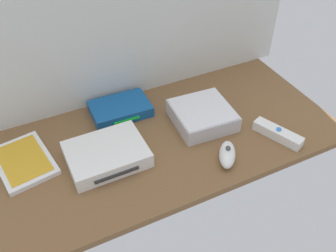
% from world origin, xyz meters
% --- Properties ---
extents(ground_plane, '(1.00, 0.48, 0.02)m').
position_xyz_m(ground_plane, '(0.00, 0.00, -0.01)').
color(ground_plane, brown).
rests_on(ground_plane, ground).
extents(back_wall, '(1.10, 0.01, 0.64)m').
position_xyz_m(back_wall, '(0.00, 0.25, 0.32)').
color(back_wall, silver).
rests_on(back_wall, ground).
extents(game_console, '(0.21, 0.17, 0.04)m').
position_xyz_m(game_console, '(-0.19, -0.01, 0.02)').
color(game_console, white).
rests_on(game_console, ground_plane).
extents(mini_computer, '(0.18, 0.18, 0.05)m').
position_xyz_m(mini_computer, '(0.12, 0.01, 0.03)').
color(mini_computer, silver).
rests_on(mini_computer, ground_plane).
extents(game_case, '(0.16, 0.21, 0.02)m').
position_xyz_m(game_case, '(-0.40, 0.07, 0.01)').
color(game_case, white).
rests_on(game_case, ground_plane).
extents(network_router, '(0.18, 0.13, 0.03)m').
position_xyz_m(network_router, '(-0.09, 0.16, 0.02)').
color(network_router, '#145193').
rests_on(network_router, ground_plane).
extents(remote_wand, '(0.09, 0.15, 0.03)m').
position_xyz_m(remote_wand, '(0.28, -0.14, 0.02)').
color(remote_wand, white).
rests_on(remote_wand, ground_plane).
extents(remote_nunchuk, '(0.09, 0.11, 0.05)m').
position_xyz_m(remote_nunchuk, '(0.10, -0.16, 0.02)').
color(remote_nunchuk, white).
rests_on(remote_nunchuk, ground_plane).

